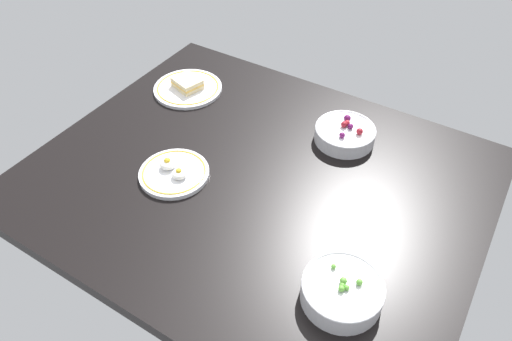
% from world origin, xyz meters
% --- Properties ---
extents(dining_table, '(1.17, 0.96, 0.04)m').
position_xyz_m(dining_table, '(0.00, 0.00, 0.02)').
color(dining_table, black).
rests_on(dining_table, ground).
extents(bowl_berries, '(0.17, 0.17, 0.06)m').
position_xyz_m(bowl_berries, '(-0.14, -0.26, 0.06)').
color(bowl_berries, silver).
rests_on(bowl_berries, dining_table).
extents(plate_sandwich, '(0.22, 0.22, 0.04)m').
position_xyz_m(plate_sandwich, '(0.40, -0.23, 0.05)').
color(plate_sandwich, silver).
rests_on(plate_sandwich, dining_table).
extents(bowl_peas, '(0.17, 0.17, 0.06)m').
position_xyz_m(bowl_peas, '(-0.35, 0.22, 0.07)').
color(bowl_peas, silver).
rests_on(bowl_peas, dining_table).
extents(plate_eggs, '(0.19, 0.19, 0.05)m').
position_xyz_m(plate_eggs, '(0.19, 0.11, 0.05)').
color(plate_eggs, silver).
rests_on(plate_eggs, dining_table).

